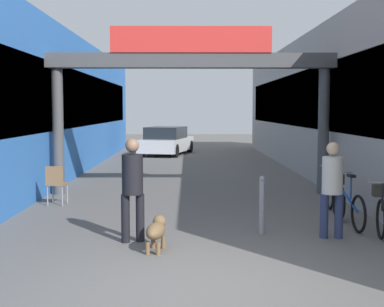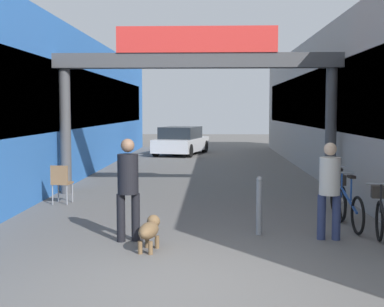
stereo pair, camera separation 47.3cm
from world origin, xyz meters
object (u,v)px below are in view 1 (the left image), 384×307
dog_on_leash (156,230)px  bicycle_silver_third (334,192)px  parked_car_white (167,141)px  bicycle_blue_second (346,202)px  bollard_post_metal (262,205)px  pedestrian_companion (332,184)px  pedestrian_with_dog (133,183)px  cafe_chair_wood_nearer (56,181)px

dog_on_leash → bicycle_silver_third: (3.51, 2.93, 0.12)m
parked_car_white → bicycle_blue_second: bearing=-75.8°
bicycle_silver_third → bollard_post_metal: size_ratio=1.67×
parked_car_white → bollard_post_metal: bearing=-82.0°
pedestrian_companion → pedestrian_with_dog: bearing=-176.0°
cafe_chair_wood_nearer → bollard_post_metal: bearing=-33.8°
parked_car_white → dog_on_leash: bearing=-88.3°
pedestrian_with_dog → cafe_chair_wood_nearer: pedestrian_with_dog is taller
dog_on_leash → parked_car_white: size_ratio=0.17×
bicycle_silver_third → cafe_chair_wood_nearer: size_ratio=1.90×
dog_on_leash → bollard_post_metal: 2.07m
pedestrian_with_dog → bollard_post_metal: 2.28m
dog_on_leash → pedestrian_companion: bearing=15.0°
dog_on_leash → bollard_post_metal: bollard_post_metal is taller
bollard_post_metal → cafe_chair_wood_nearer: bearing=146.2°
cafe_chair_wood_nearer → parked_car_white: 13.63m
bicycle_blue_second → bicycle_silver_third: (0.09, 1.16, 0.00)m
bollard_post_metal → bicycle_blue_second: bearing=22.8°
bicycle_blue_second → bollard_post_metal: size_ratio=1.67×
dog_on_leash → parked_car_white: parked_car_white is taller
dog_on_leash → bicycle_silver_third: bicycle_silver_third is taller
pedestrian_companion → cafe_chair_wood_nearer: bearing=149.7°
cafe_chair_wood_nearer → parked_car_white: parked_car_white is taller
bicycle_blue_second → cafe_chair_wood_nearer: (-5.90, 2.14, 0.10)m
dog_on_leash → bicycle_blue_second: bearing=27.3°
pedestrian_with_dog → pedestrian_companion: (3.29, 0.23, -0.05)m
pedestrian_with_dog → cafe_chair_wood_nearer: bearing=121.6°
pedestrian_companion → bollard_post_metal: 1.23m
dog_on_leash → cafe_chair_wood_nearer: (-2.48, 3.90, 0.23)m
bicycle_blue_second → parked_car_white: 16.12m
dog_on_leash → bicycle_blue_second: (3.42, 1.77, 0.12)m
bicycle_silver_third → pedestrian_companion: bearing=-106.3°
bicycle_silver_third → cafe_chair_wood_nearer: (-5.99, 0.98, 0.10)m
pedestrian_with_dog → parked_car_white: size_ratio=0.39×
pedestrian_with_dog → pedestrian_companion: size_ratio=1.04×
pedestrian_with_dog → pedestrian_companion: pedestrian_with_dog is taller
bollard_post_metal → parked_car_white: (-2.29, 16.33, 0.13)m
bicycle_blue_second → cafe_chair_wood_nearer: bearing=160.1°
pedestrian_with_dog → parked_car_white: 16.86m
parked_car_white → pedestrian_with_dog: bearing=-89.6°
pedestrian_companion → dog_on_leash: 3.04m
dog_on_leash → bicycle_silver_third: size_ratio=0.42×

